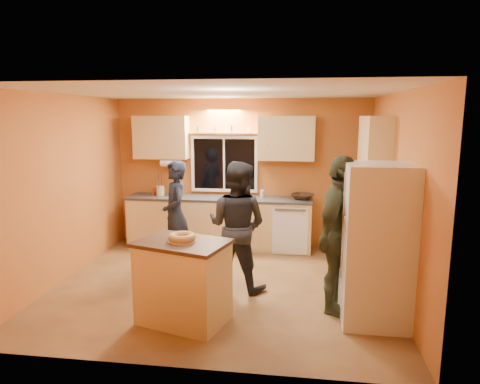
% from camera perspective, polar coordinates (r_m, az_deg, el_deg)
% --- Properties ---
extents(ground, '(4.50, 4.50, 0.00)m').
position_cam_1_polar(ground, '(6.06, -2.45, -12.23)').
color(ground, brown).
rests_on(ground, ground).
extents(room_shell, '(4.54, 4.04, 2.61)m').
position_cam_1_polar(room_shell, '(6.03, -0.75, 3.60)').
color(room_shell, '#BA742F').
rests_on(room_shell, ground).
extents(back_counter, '(4.23, 0.62, 0.90)m').
position_cam_1_polar(back_counter, '(7.51, -0.08, -4.13)').
color(back_counter, '#DDB774').
rests_on(back_counter, ground).
extents(right_counter, '(0.62, 1.84, 0.90)m').
position_cam_1_polar(right_counter, '(6.36, 16.06, -7.21)').
color(right_counter, '#DDB774').
rests_on(right_counter, ground).
extents(refrigerator, '(0.72, 0.70, 1.80)m').
position_cam_1_polar(refrigerator, '(4.99, 17.73, -6.71)').
color(refrigerator, silver).
rests_on(refrigerator, ground).
extents(island, '(1.12, 0.91, 0.94)m').
position_cam_1_polar(island, '(4.93, -7.59, -11.70)').
color(island, '#DDB774').
rests_on(island, ground).
extents(bundt_pastry, '(0.31, 0.31, 0.09)m').
position_cam_1_polar(bundt_pastry, '(4.77, -7.74, -6.00)').
color(bundt_pastry, tan).
rests_on(bundt_pastry, island).
extents(person_left, '(0.62, 0.71, 1.64)m').
position_cam_1_polar(person_left, '(6.60, -8.58, -2.97)').
color(person_left, black).
rests_on(person_left, ground).
extents(person_center, '(0.99, 0.87, 1.73)m').
position_cam_1_polar(person_center, '(5.69, -0.42, -4.53)').
color(person_center, black).
rests_on(person_center, ground).
extents(person_right, '(0.84, 1.19, 1.87)m').
position_cam_1_polar(person_right, '(5.12, 13.06, -5.66)').
color(person_right, '#383E27').
rests_on(person_right, ground).
extents(mixing_bowl, '(0.49, 0.49, 0.09)m').
position_cam_1_polar(mixing_bowl, '(7.36, 8.36, -0.59)').
color(mixing_bowl, black).
rests_on(mixing_bowl, back_counter).
extents(utensil_crock, '(0.14, 0.14, 0.17)m').
position_cam_1_polar(utensil_crock, '(7.74, -10.57, 0.16)').
color(utensil_crock, beige).
rests_on(utensil_crock, back_counter).
extents(potted_plant, '(0.29, 0.26, 0.29)m').
position_cam_1_polar(potted_plant, '(5.64, 17.27, -3.23)').
color(potted_plant, gray).
rests_on(potted_plant, right_counter).
extents(red_box, '(0.17, 0.13, 0.07)m').
position_cam_1_polar(red_box, '(6.08, 16.15, -3.28)').
color(red_box, '#B32B1B').
rests_on(red_box, right_counter).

